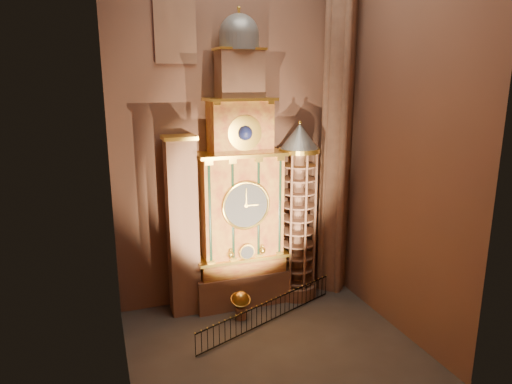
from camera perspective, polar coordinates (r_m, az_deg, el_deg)
name	(u,v)px	position (r m, az deg, el deg)	size (l,w,h in m)	color
floor	(271,345)	(24.41, 1.92, -18.55)	(14.00, 14.00, 0.00)	#383330
wall_back	(234,117)	(26.35, -2.71, 9.33)	(22.00, 22.00, 0.00)	brown
wall_left	(110,133)	(19.27, -17.73, 7.01)	(22.00, 22.00, 0.00)	brown
wall_right	(403,123)	(24.17, 17.95, 8.27)	(22.00, 22.00, 0.00)	brown
astronomical_clock	(241,195)	(26.08, -1.94, -0.35)	(5.60, 2.41, 16.70)	#8C634C
portrait_tower	(182,226)	(25.75, -9.18, -4.26)	(1.80, 1.60, 10.20)	#8C634C
stair_turret	(298,214)	(27.44, 5.24, -2.73)	(2.50, 2.50, 10.80)	#8C634C
gothic_pier	(338,116)	(27.84, 10.18, 9.37)	(2.04, 2.04, 22.00)	#8C634C
stained_glass_window	(174,12)	(25.67, -10.16, 21.32)	(2.20, 0.14, 5.20)	navy
celestial_globe	(241,302)	(26.20, -1.94, -13.64)	(1.14, 1.07, 1.64)	#8C634C
iron_railing	(269,312)	(25.92, 1.62, -14.73)	(9.04, 3.85, 1.25)	black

